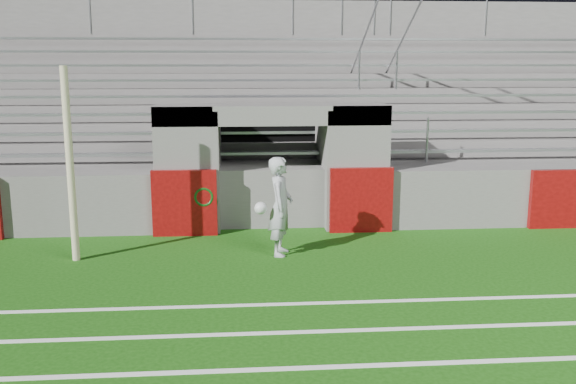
{
  "coord_description": "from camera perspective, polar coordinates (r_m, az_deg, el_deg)",
  "views": [
    {
      "loc": [
        -0.71,
        -9.78,
        3.46
      ],
      "look_at": [
        0.2,
        1.8,
        1.1
      ],
      "focal_mm": 40.0,
      "sensor_mm": 36.0,
      "label": 1
    }
  ],
  "objects": [
    {
      "name": "goalkeeper_with_ball",
      "position": [
        11.58,
        -0.71,
        -1.28
      ],
      "size": [
        0.75,
        0.73,
        1.8
      ],
      "color": "#A6AAAF",
      "rests_on": "ground"
    },
    {
      "name": "field_post",
      "position": [
        11.72,
        -18.8,
        2.24
      ],
      "size": [
        0.13,
        0.13,
        3.4
      ],
      "primitive_type": "cylinder",
      "color": "beige",
      "rests_on": "ground"
    },
    {
      "name": "stadium_structure",
      "position": [
        17.88,
        -2.2,
        5.14
      ],
      "size": [
        26.0,
        8.48,
        5.42
      ],
      "color": "#5D5A58",
      "rests_on": "ground"
    },
    {
      "name": "hose_coil",
      "position": [
        13.03,
        -7.48,
        -0.72
      ],
      "size": [
        0.56,
        0.14,
        0.6
      ],
      "color": "#0C3D13",
      "rests_on": "ground"
    },
    {
      "name": "ground",
      "position": [
        10.4,
        -0.32,
        -7.95
      ],
      "size": [
        90.0,
        90.0,
        0.0
      ],
      "primitive_type": "plane",
      "color": "#14450B",
      "rests_on": "ground"
    }
  ]
}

